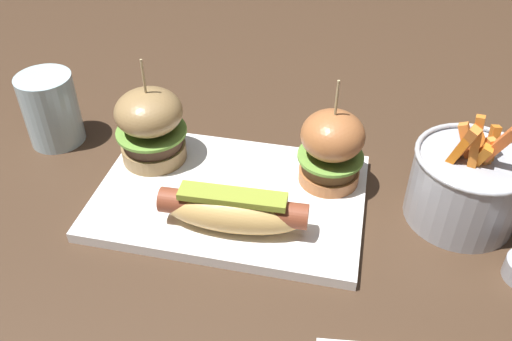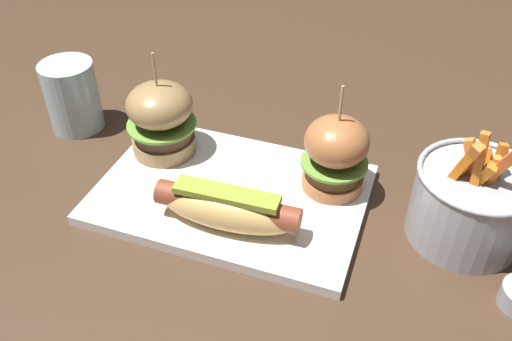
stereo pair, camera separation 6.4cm
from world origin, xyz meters
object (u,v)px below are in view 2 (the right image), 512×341
(water_glass, at_px, (72,96))
(hot_dog, at_px, (227,208))
(platter_main, at_px, (231,194))
(fries_bucket, at_px, (470,203))
(slider_left, at_px, (161,118))
(slider_right, at_px, (335,154))

(water_glass, bearing_deg, hot_dog, -24.25)
(platter_main, relative_size, hot_dog, 1.93)
(hot_dog, height_order, fries_bucket, fries_bucket)
(slider_left, distance_m, slider_right, 0.23)
(slider_left, xyz_separation_m, slider_right, (0.23, 0.00, -0.00))
(platter_main, distance_m, hot_dog, 0.07)
(platter_main, height_order, hot_dog, hot_dog)
(hot_dog, relative_size, fries_bucket, 1.16)
(hot_dog, bearing_deg, water_glass, 155.75)
(water_glass, bearing_deg, slider_right, -3.53)
(slider_left, bearing_deg, platter_main, -22.14)
(fries_bucket, relative_size, water_glass, 1.44)
(slider_left, distance_m, fries_bucket, 0.39)
(hot_dog, height_order, water_glass, water_glass)
(water_glass, bearing_deg, slider_left, -9.76)
(slider_right, distance_m, water_glass, 0.39)
(platter_main, relative_size, slider_left, 2.27)
(slider_left, relative_size, fries_bucket, 0.99)
(slider_left, bearing_deg, slider_right, 0.78)
(slider_right, bearing_deg, slider_left, -179.22)
(fries_bucket, distance_m, water_glass, 0.55)
(slider_left, bearing_deg, fries_bucket, -2.06)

